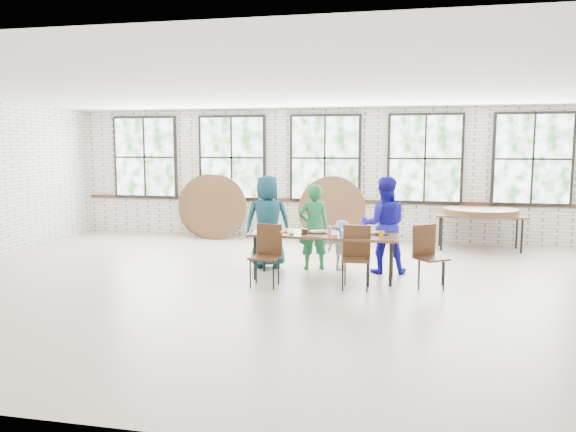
# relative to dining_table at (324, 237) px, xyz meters

# --- Properties ---
(room) EXTENTS (12.00, 12.00, 12.00)m
(room) POSITION_rel_dining_table_xyz_m (-0.54, 3.75, 1.14)
(room) COLOR beige
(room) RESTS_ON ground
(dining_table) EXTENTS (2.45, 0.96, 0.74)m
(dining_table) POSITION_rel_dining_table_xyz_m (0.00, 0.00, 0.00)
(dining_table) COLOR brown
(dining_table) RESTS_ON ground
(chair_near_left) EXTENTS (0.48, 0.47, 0.95)m
(chair_near_left) POSITION_rel_dining_table_xyz_m (-0.80, -0.62, -0.13)
(chair_near_left) COLOR #442816
(chair_near_left) RESTS_ON ground
(chair_near_right) EXTENTS (0.44, 0.43, 0.95)m
(chair_near_right) POSITION_rel_dining_table_xyz_m (0.57, -0.47, -0.13)
(chair_near_right) COLOR #442816
(chair_near_right) RESTS_ON ground
(chair_spare) EXTENTS (0.58, 0.57, 0.95)m
(chair_spare) POSITION_rel_dining_table_xyz_m (1.63, -0.16, -0.13)
(chair_spare) COLOR #442816
(chair_spare) RESTS_ON ground
(adult_teal) EXTENTS (0.91, 0.70, 1.65)m
(adult_teal) POSITION_rel_dining_table_xyz_m (-1.10, 0.65, 0.13)
(adult_teal) COLOR navy
(adult_teal) RESTS_ON ground
(adult_green) EXTENTS (0.64, 0.53, 1.49)m
(adult_green) POSITION_rel_dining_table_xyz_m (-0.28, 0.65, 0.06)
(adult_green) COLOR #1E713D
(adult_green) RESTS_ON ground
(toddler) EXTENTS (0.65, 0.52, 0.88)m
(toddler) POSITION_rel_dining_table_xyz_m (0.21, 0.65, -0.25)
(toddler) COLOR #141941
(toddler) RESTS_ON ground
(adult_blue) EXTENTS (0.86, 0.71, 1.64)m
(adult_blue) POSITION_rel_dining_table_xyz_m (0.93, 0.65, 0.13)
(adult_blue) COLOR #1D18AE
(adult_blue) RESTS_ON ground
(storage_table) EXTENTS (1.82, 0.79, 0.74)m
(storage_table) POSITION_rel_dining_table_xyz_m (2.79, 3.20, -0.00)
(storage_table) COLOR brown
(storage_table) RESTS_ON ground
(tabletop_clutter) EXTENTS (2.01, 0.65, 0.11)m
(tabletop_clutter) POSITION_rel_dining_table_xyz_m (0.09, -0.04, 0.08)
(tabletop_clutter) COLOR black
(tabletop_clutter) RESTS_ON dining_table
(round_tops_stacked) EXTENTS (1.50, 1.50, 0.13)m
(round_tops_stacked) POSITION_rel_dining_table_xyz_m (2.79, 3.20, 0.12)
(round_tops_stacked) COLOR brown
(round_tops_stacked) RESTS_ON storage_table
(round_tops_leaning) EXTENTS (4.41, 0.36, 1.49)m
(round_tops_leaning) POSITION_rel_dining_table_xyz_m (-2.20, 3.40, 0.05)
(round_tops_leaning) COLOR brown
(round_tops_leaning) RESTS_ON ground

